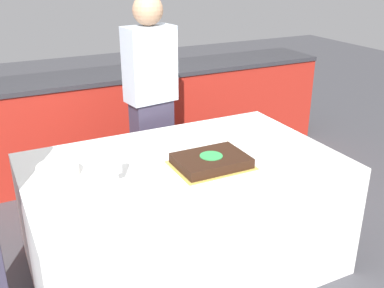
% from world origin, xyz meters
% --- Properties ---
extents(ground_plane, '(14.00, 14.00, 0.00)m').
position_xyz_m(ground_plane, '(0.00, 0.00, 0.00)').
color(ground_plane, '#424247').
extents(back_counter, '(4.40, 0.58, 0.92)m').
position_xyz_m(back_counter, '(0.00, 1.66, 0.46)').
color(back_counter, '#A82319').
rests_on(back_counter, ground_plane).
extents(dining_table, '(1.87, 1.17, 0.75)m').
position_xyz_m(dining_table, '(0.00, 0.00, 0.37)').
color(dining_table, white).
rests_on(dining_table, ground_plane).
extents(cake, '(0.45, 0.34, 0.07)m').
position_xyz_m(cake, '(0.12, -0.13, 0.78)').
color(cake, gold).
rests_on(cake, dining_table).
extents(plate_stack, '(0.23, 0.23, 0.07)m').
position_xyz_m(plate_stack, '(-0.71, 0.13, 0.78)').
color(plate_stack, white).
rests_on(plate_stack, dining_table).
extents(wine_glass, '(0.06, 0.06, 0.18)m').
position_xyz_m(wine_glass, '(-0.44, -0.09, 0.87)').
color(wine_glass, white).
rests_on(wine_glass, dining_table).
extents(side_plate_near_cake, '(0.22, 0.22, 0.00)m').
position_xyz_m(side_plate_near_cake, '(0.19, 0.18, 0.75)').
color(side_plate_near_cake, white).
rests_on(side_plate_near_cake, dining_table).
extents(side_plate_right_edge, '(0.22, 0.22, 0.00)m').
position_xyz_m(side_plate_right_edge, '(0.47, 0.16, 0.75)').
color(side_plate_right_edge, white).
rests_on(side_plate_right_edge, dining_table).
extents(utensil_pile, '(0.14, 0.09, 0.02)m').
position_xyz_m(utensil_pile, '(0.21, -0.49, 0.76)').
color(utensil_pile, white).
rests_on(utensil_pile, dining_table).
extents(person_cutting_cake, '(0.39, 0.25, 1.65)m').
position_xyz_m(person_cutting_cake, '(0.12, 0.81, 0.87)').
color(person_cutting_cake, '#383347').
rests_on(person_cutting_cake, ground_plane).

